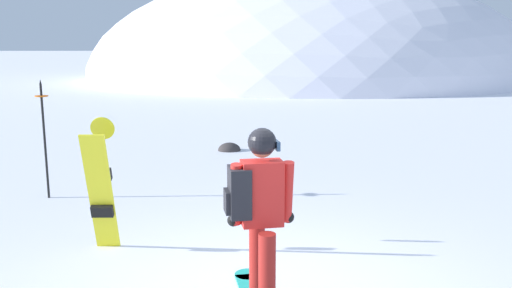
# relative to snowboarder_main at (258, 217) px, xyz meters

# --- Properties ---
(ridge_peak_main) EXTENTS (29.11, 26.20, 13.92)m
(ridge_peak_main) POSITION_rel_snowboarder_main_xyz_m (3.86, 31.69, -0.92)
(ridge_peak_main) COLOR white
(ridge_peak_main) RESTS_ON ground
(snowboarder_main) EXTENTS (0.64, 1.82, 1.71)m
(snowboarder_main) POSITION_rel_snowboarder_main_xyz_m (0.00, 0.00, 0.00)
(snowboarder_main) COLOR #23B7A3
(snowboarder_main) RESTS_ON ground
(spare_snowboard) EXTENTS (0.28, 0.52, 1.59)m
(spare_snowboard) POSITION_rel_snowboarder_main_xyz_m (-1.80, 1.45, -0.11)
(spare_snowboard) COLOR yellow
(spare_snowboard) RESTS_ON ground
(piste_marker_near) EXTENTS (0.20, 0.20, 1.88)m
(piste_marker_near) POSITION_rel_snowboarder_main_xyz_m (-3.29, 3.71, 0.16)
(piste_marker_near) COLOR black
(piste_marker_near) RESTS_ON ground
(rock_dark) EXTENTS (0.52, 0.44, 0.37)m
(rock_dark) POSITION_rel_snowboarder_main_xyz_m (-0.55, 7.45, -0.92)
(rock_dark) COLOR #383333
(rock_dark) RESTS_ON ground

